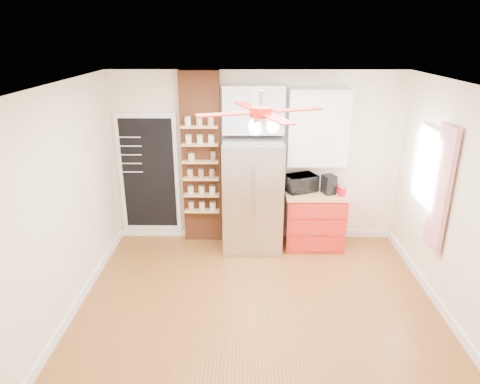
{
  "coord_description": "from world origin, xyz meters",
  "views": [
    {
      "loc": [
        -0.16,
        -4.48,
        3.21
      ],
      "look_at": [
        -0.23,
        0.9,
        1.2
      ],
      "focal_mm": 32.0,
      "sensor_mm": 36.0,
      "label": 1
    }
  ],
  "objects_px": {
    "red_cabinet": "(314,219)",
    "coffee_maker": "(329,184)",
    "ceiling_fan": "(261,113)",
    "pantry_jar_oats": "(191,157)",
    "canister_left": "(342,192)",
    "fridge": "(253,195)",
    "toaster_oven": "(301,183)"
  },
  "relations": [
    {
      "from": "fridge",
      "to": "ceiling_fan",
      "type": "distance_m",
      "value": 2.25
    },
    {
      "from": "ceiling_fan",
      "to": "toaster_oven",
      "type": "xyz_separation_m",
      "value": [
        0.69,
        1.75,
        -1.39
      ]
    },
    {
      "from": "red_cabinet",
      "to": "coffee_maker",
      "type": "xyz_separation_m",
      "value": [
        0.19,
        -0.03,
        0.59
      ]
    },
    {
      "from": "coffee_maker",
      "to": "pantry_jar_oats",
      "type": "relative_size",
      "value": 2.46
    },
    {
      "from": "coffee_maker",
      "to": "canister_left",
      "type": "bearing_deg",
      "value": -50.68
    },
    {
      "from": "fridge",
      "to": "red_cabinet",
      "type": "relative_size",
      "value": 1.86
    },
    {
      "from": "canister_left",
      "to": "pantry_jar_oats",
      "type": "xyz_separation_m",
      "value": [
        -2.28,
        0.22,
        0.46
      ]
    },
    {
      "from": "toaster_oven",
      "to": "canister_left",
      "type": "distance_m",
      "value": 0.64
    },
    {
      "from": "coffee_maker",
      "to": "pantry_jar_oats",
      "type": "xyz_separation_m",
      "value": [
        -2.09,
        0.11,
        0.39
      ]
    },
    {
      "from": "fridge",
      "to": "canister_left",
      "type": "height_order",
      "value": "fridge"
    },
    {
      "from": "ceiling_fan",
      "to": "toaster_oven",
      "type": "relative_size",
      "value": 2.97
    },
    {
      "from": "coffee_maker",
      "to": "pantry_jar_oats",
      "type": "bearing_deg",
      "value": 156.46
    },
    {
      "from": "ceiling_fan",
      "to": "canister_left",
      "type": "distance_m",
      "value": 2.49
    },
    {
      "from": "ceiling_fan",
      "to": "canister_left",
      "type": "bearing_deg",
      "value": 50.18
    },
    {
      "from": "coffee_maker",
      "to": "pantry_jar_oats",
      "type": "distance_m",
      "value": 2.13
    },
    {
      "from": "toaster_oven",
      "to": "coffee_maker",
      "type": "xyz_separation_m",
      "value": [
        0.42,
        -0.1,
        0.01
      ]
    },
    {
      "from": "red_cabinet",
      "to": "pantry_jar_oats",
      "type": "height_order",
      "value": "pantry_jar_oats"
    },
    {
      "from": "fridge",
      "to": "red_cabinet",
      "type": "distance_m",
      "value": 1.06
    },
    {
      "from": "fridge",
      "to": "toaster_oven",
      "type": "bearing_deg",
      "value": 9.22
    },
    {
      "from": "ceiling_fan",
      "to": "toaster_oven",
      "type": "height_order",
      "value": "ceiling_fan"
    },
    {
      "from": "ceiling_fan",
      "to": "coffee_maker",
      "type": "xyz_separation_m",
      "value": [
        1.11,
        1.65,
        -1.38
      ]
    },
    {
      "from": "fridge",
      "to": "pantry_jar_oats",
      "type": "distance_m",
      "value": 1.1
    },
    {
      "from": "toaster_oven",
      "to": "ceiling_fan",
      "type": "bearing_deg",
      "value": -136.13
    },
    {
      "from": "fridge",
      "to": "ceiling_fan",
      "type": "xyz_separation_m",
      "value": [
        0.05,
        -1.63,
        1.55
      ]
    },
    {
      "from": "ceiling_fan",
      "to": "canister_left",
      "type": "relative_size",
      "value": 10.2
    },
    {
      "from": "fridge",
      "to": "ceiling_fan",
      "type": "height_order",
      "value": "ceiling_fan"
    },
    {
      "from": "fridge",
      "to": "toaster_oven",
      "type": "distance_m",
      "value": 0.77
    },
    {
      "from": "canister_left",
      "to": "coffee_maker",
      "type": "bearing_deg",
      "value": 149.76
    },
    {
      "from": "red_cabinet",
      "to": "coffee_maker",
      "type": "height_order",
      "value": "coffee_maker"
    },
    {
      "from": "coffee_maker",
      "to": "fridge",
      "type": "bearing_deg",
      "value": 160.79
    },
    {
      "from": "red_cabinet",
      "to": "pantry_jar_oats",
      "type": "xyz_separation_m",
      "value": [
        -1.91,
        0.09,
        0.98
      ]
    },
    {
      "from": "ceiling_fan",
      "to": "coffee_maker",
      "type": "bearing_deg",
      "value": 56.26
    }
  ]
}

